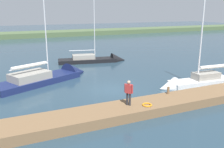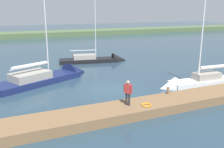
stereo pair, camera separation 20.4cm
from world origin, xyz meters
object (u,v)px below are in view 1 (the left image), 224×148
Objects in this scene: sailboat_mid_channel at (192,83)px; person_on_dock at (129,91)px; life_ring_buoy at (147,105)px; sailboat_far_right at (52,78)px; sailboat_near_dock at (98,60)px; mooring_post_near at (168,90)px.

sailboat_mid_channel is 5.72× the size of person_on_dock.
person_on_dock is (1.09, -0.57, 0.93)m from life_ring_buoy.
life_ring_buoy is 0.39× the size of person_on_dock.
sailboat_far_right is 6.19× the size of person_on_dock.
sailboat_near_dock reaches higher than sailboat_mid_channel.
sailboat_mid_channel is (-4.51, -2.37, -0.67)m from mooring_post_near.
sailboat_near_dock is at bearing -100.69° from life_ring_buoy.
mooring_post_near is 11.80m from sailboat_far_right.
mooring_post_near is 0.33× the size of person_on_dock.
person_on_dock reaches higher than life_ring_buoy.
life_ring_buoy is at bearing -95.09° from sailboat_far_right.
sailboat_far_right is at bearing -69.71° from life_ring_buoy.
life_ring_buoy is at bearing 31.72° from sailboat_mid_channel.
sailboat_near_dock is (-0.59, -16.10, -0.73)m from mooring_post_near.
sailboat_near_dock is 6.53× the size of person_on_dock.
sailboat_near_dock reaches higher than mooring_post_near.
sailboat_mid_channel reaches higher than person_on_dock.
sailboat_far_right is (11.28, -7.27, -0.03)m from sailboat_mid_channel.
mooring_post_near is at bearing -80.32° from sailboat_far_right.
sailboat_mid_channel reaches higher than life_ring_buoy.
life_ring_buoy is at bearing -89.56° from sailboat_near_dock.
person_on_dock is at bearing -27.82° from life_ring_buoy.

